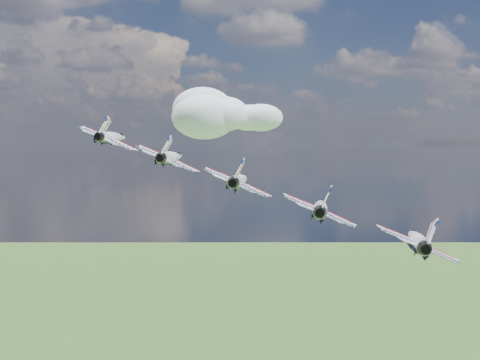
{
  "coord_description": "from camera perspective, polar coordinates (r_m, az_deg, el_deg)",
  "views": [
    {
      "loc": [
        -22.2,
        -90.58,
        164.57
      ],
      "look_at": [
        -11.91,
        -11.09,
        159.69
      ],
      "focal_mm": 45.0,
      "sensor_mm": 36.0,
      "label": 1
    }
  ],
  "objects": [
    {
      "name": "jet_2",
      "position": [
        80.3,
        -0.0,
        0.0
      ],
      "size": [
        12.89,
        15.28,
        7.08
      ],
      "primitive_type": null,
      "rotation": [
        0.0,
        0.4,
        -0.27
      ],
      "color": "white"
    },
    {
      "name": "jet_0",
      "position": [
        95.76,
        -11.95,
        3.99
      ],
      "size": [
        12.89,
        15.28,
        7.08
      ],
      "primitive_type": null,
      "rotation": [
        0.0,
        0.4,
        -0.27
      ],
      "color": "white"
    },
    {
      "name": "jet_3",
      "position": [
        74.46,
        7.64,
        -2.57
      ],
      "size": [
        12.89,
        15.28,
        7.08
      ],
      "primitive_type": null,
      "rotation": [
        0.0,
        0.4,
        -0.27
      ],
      "color": "silver"
    },
    {
      "name": "jet_1",
      "position": [
        87.5,
        -6.5,
        2.18
      ],
      "size": [
        12.89,
        15.28,
        7.08
      ],
      "primitive_type": null,
      "rotation": [
        0.0,
        0.4,
        -0.27
      ],
      "color": "silver"
    },
    {
      "name": "cloud_far",
      "position": [
        320.69,
        -0.53,
        6.08
      ],
      "size": [
        56.49,
        44.39,
        22.19
      ],
      "primitive_type": "ellipsoid",
      "color": "white"
    },
    {
      "name": "jet_4",
      "position": [
        70.32,
        16.42,
        -5.44
      ],
      "size": [
        12.89,
        15.28,
        7.08
      ],
      "primitive_type": null,
      "rotation": [
        0.0,
        0.4,
        -0.27
      ],
      "color": "silver"
    }
  ]
}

